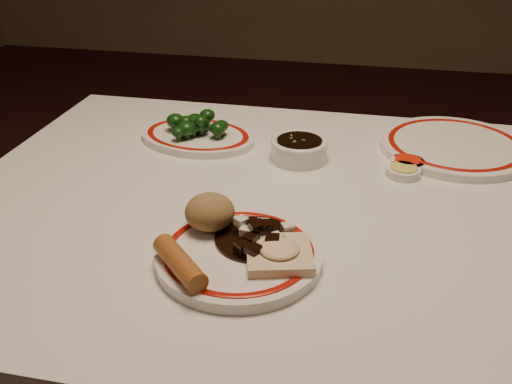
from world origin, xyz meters
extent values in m
cube|color=white|center=(0.00, 0.00, 0.73)|extent=(1.20, 0.90, 0.04)
cylinder|color=black|center=(-0.54, 0.39, 0.35)|extent=(0.06, 0.06, 0.71)
cylinder|color=white|center=(-0.05, -0.19, 0.76)|extent=(0.31, 0.31, 0.02)
torus|color=#951207|center=(-0.05, -0.19, 0.77)|extent=(0.27, 0.27, 0.00)
ellipsoid|color=olive|center=(-0.11, -0.13, 0.80)|extent=(0.08, 0.08, 0.05)
cylinder|color=#9C5D26|center=(-0.12, -0.25, 0.78)|extent=(0.10, 0.10, 0.03)
cube|color=beige|center=(0.01, -0.19, 0.78)|extent=(0.11, 0.11, 0.01)
ellipsoid|color=beige|center=(0.01, -0.19, 0.79)|extent=(0.06, 0.06, 0.02)
cylinder|color=black|center=(-0.04, -0.15, 0.77)|extent=(0.12, 0.12, 0.00)
cube|color=black|center=(0.00, -0.16, 0.78)|extent=(0.02, 0.02, 0.02)
cube|color=black|center=(-0.01, -0.18, 0.78)|extent=(0.02, 0.02, 0.02)
cube|color=black|center=(-0.04, -0.17, 0.78)|extent=(0.02, 0.02, 0.02)
cube|color=black|center=(-0.02, -0.15, 0.79)|extent=(0.02, 0.02, 0.02)
cube|color=black|center=(-0.04, -0.18, 0.78)|extent=(0.02, 0.02, 0.02)
cube|color=black|center=(-0.03, -0.20, 0.78)|extent=(0.03, 0.03, 0.02)
cube|color=black|center=(-0.04, -0.14, 0.79)|extent=(0.02, 0.02, 0.02)
cube|color=black|center=(-0.01, -0.15, 0.79)|extent=(0.02, 0.02, 0.02)
cube|color=black|center=(-0.05, -0.20, 0.78)|extent=(0.03, 0.03, 0.02)
cube|color=black|center=(-0.03, -0.13, 0.78)|extent=(0.02, 0.02, 0.02)
cube|color=black|center=(-0.03, -0.16, 0.79)|extent=(0.03, 0.03, 0.02)
cube|color=beige|center=(-0.03, -0.14, 0.79)|extent=(0.02, 0.02, 0.01)
cube|color=beige|center=(-0.06, -0.14, 0.79)|extent=(0.02, 0.02, 0.01)
cube|color=beige|center=(0.01, -0.13, 0.78)|extent=(0.02, 0.02, 0.01)
cube|color=beige|center=(-0.05, -0.16, 0.78)|extent=(0.02, 0.02, 0.01)
cube|color=beige|center=(0.00, -0.17, 0.78)|extent=(0.02, 0.02, 0.01)
torus|color=#951207|center=(-0.24, 0.22, 0.77)|extent=(0.26, 0.26, 0.00)
cylinder|color=#23471C|center=(-0.25, 0.21, 0.77)|extent=(0.01, 0.01, 0.01)
ellipsoid|color=#0E380E|center=(-0.25, 0.21, 0.79)|extent=(0.03, 0.03, 0.03)
cylinder|color=#23471C|center=(-0.25, 0.21, 0.77)|extent=(0.01, 0.01, 0.01)
ellipsoid|color=#0E380E|center=(-0.25, 0.21, 0.79)|extent=(0.03, 0.03, 0.03)
cylinder|color=#23471C|center=(-0.24, 0.24, 0.77)|extent=(0.01, 0.01, 0.01)
ellipsoid|color=#0E380E|center=(-0.24, 0.24, 0.79)|extent=(0.03, 0.03, 0.02)
cylinder|color=#23471C|center=(-0.24, 0.22, 0.77)|extent=(0.01, 0.01, 0.01)
ellipsoid|color=#0E380E|center=(-0.24, 0.22, 0.78)|extent=(0.03, 0.03, 0.03)
cylinder|color=#23471C|center=(-0.24, 0.22, 0.77)|extent=(0.01, 0.01, 0.01)
ellipsoid|color=#0E380E|center=(-0.24, 0.22, 0.79)|extent=(0.04, 0.04, 0.03)
cylinder|color=#23471C|center=(-0.25, 0.21, 0.77)|extent=(0.01, 0.01, 0.01)
ellipsoid|color=#0E380E|center=(-0.25, 0.21, 0.79)|extent=(0.04, 0.04, 0.03)
cylinder|color=#23471C|center=(-0.24, 0.24, 0.77)|extent=(0.01, 0.01, 0.01)
ellipsoid|color=#0E380E|center=(-0.24, 0.24, 0.79)|extent=(0.04, 0.04, 0.03)
cylinder|color=#23471C|center=(-0.26, 0.19, 0.77)|extent=(0.01, 0.01, 0.01)
ellipsoid|color=#0E380E|center=(-0.26, 0.19, 0.79)|extent=(0.04, 0.04, 0.03)
cylinder|color=#23471C|center=(-0.25, 0.23, 0.77)|extent=(0.01, 0.01, 0.01)
ellipsoid|color=#0E380E|center=(-0.25, 0.23, 0.78)|extent=(0.03, 0.03, 0.03)
cylinder|color=#23471C|center=(-0.27, 0.18, 0.77)|extent=(0.01, 0.01, 0.01)
ellipsoid|color=#0E380E|center=(-0.27, 0.18, 0.78)|extent=(0.03, 0.03, 0.02)
cylinder|color=#23471C|center=(-0.26, 0.20, 0.77)|extent=(0.01, 0.01, 0.01)
ellipsoid|color=#0E380E|center=(-0.26, 0.20, 0.78)|extent=(0.03, 0.03, 0.02)
cylinder|color=#23471C|center=(-0.25, 0.23, 0.77)|extent=(0.01, 0.01, 0.02)
ellipsoid|color=#0E380E|center=(-0.25, 0.23, 0.79)|extent=(0.04, 0.04, 0.03)
cylinder|color=#23471C|center=(-0.23, 0.22, 0.77)|extent=(0.01, 0.01, 0.01)
ellipsoid|color=#0E380E|center=(-0.23, 0.22, 0.79)|extent=(0.04, 0.04, 0.03)
cylinder|color=#23471C|center=(-0.19, 0.21, 0.77)|extent=(0.01, 0.01, 0.01)
ellipsoid|color=#0E380E|center=(-0.19, 0.21, 0.79)|extent=(0.03, 0.03, 0.03)
cylinder|color=#23471C|center=(-0.24, 0.22, 0.77)|extent=(0.01, 0.01, 0.01)
ellipsoid|color=#0E380E|center=(-0.24, 0.22, 0.78)|extent=(0.03, 0.03, 0.02)
cylinder|color=#23471C|center=(-0.23, 0.24, 0.77)|extent=(0.01, 0.01, 0.01)
ellipsoid|color=#0E380E|center=(-0.23, 0.24, 0.78)|extent=(0.03, 0.03, 0.02)
cylinder|color=#23471C|center=(-0.29, 0.23, 0.77)|extent=(0.01, 0.01, 0.01)
ellipsoid|color=#0E380E|center=(-0.29, 0.23, 0.79)|extent=(0.04, 0.04, 0.03)
cylinder|color=#23471C|center=(-0.24, 0.22, 0.77)|extent=(0.01, 0.01, 0.01)
ellipsoid|color=#0E380E|center=(-0.24, 0.22, 0.79)|extent=(0.03, 0.03, 0.02)
cylinder|color=#23471C|center=(-0.19, 0.23, 0.77)|extent=(0.01, 0.01, 0.01)
ellipsoid|color=#0E380E|center=(-0.19, 0.23, 0.79)|extent=(0.03, 0.03, 0.02)
cylinder|color=#23471C|center=(-0.26, 0.21, 0.77)|extent=(0.01, 0.01, 0.01)
ellipsoid|color=#0E380E|center=(-0.26, 0.21, 0.79)|extent=(0.03, 0.03, 0.02)
cylinder|color=#23471C|center=(-0.24, 0.23, 0.77)|extent=(0.01, 0.01, 0.01)
ellipsoid|color=#0E380E|center=(-0.24, 0.23, 0.78)|extent=(0.03, 0.03, 0.03)
ellipsoid|color=#0E380E|center=(-0.23, 0.21, 0.80)|extent=(0.03, 0.03, 0.02)
ellipsoid|color=#0E380E|center=(-0.26, 0.20, 0.80)|extent=(0.03, 0.03, 0.02)
ellipsoid|color=#0E380E|center=(-0.23, 0.22, 0.79)|extent=(0.03, 0.03, 0.02)
ellipsoid|color=#0E380E|center=(-0.23, 0.25, 0.80)|extent=(0.03, 0.03, 0.03)
cylinder|color=white|center=(-0.02, 0.17, 0.77)|extent=(0.11, 0.11, 0.04)
cylinder|color=black|center=(-0.02, 0.17, 0.79)|extent=(0.09, 0.09, 0.00)
cylinder|color=white|center=(0.19, 0.18, 0.76)|extent=(0.06, 0.06, 0.02)
cylinder|color=red|center=(0.19, 0.18, 0.77)|extent=(0.05, 0.05, 0.00)
cylinder|color=white|center=(0.18, 0.14, 0.76)|extent=(0.06, 0.06, 0.02)
cylinder|color=#DACB59|center=(0.18, 0.14, 0.77)|extent=(0.05, 0.05, 0.00)
cylinder|color=white|center=(0.29, 0.28, 0.76)|extent=(0.36, 0.36, 0.02)
torus|color=#951207|center=(0.29, 0.28, 0.77)|extent=(0.31, 0.31, 0.00)
camera|label=1|loc=(0.11, -0.85, 1.24)|focal=40.00mm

